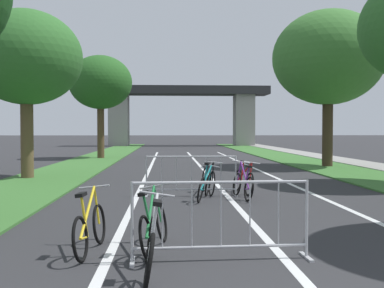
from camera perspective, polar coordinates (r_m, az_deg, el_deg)
The scene contains 19 objects.
grass_verge_left at distance 26.00m, azimuth -12.29°, elevation -2.02°, with size 2.91×57.44×0.05m, color #386B2D.
grass_verge_right at distance 26.67m, azimuth 12.75°, elevation -1.93°, with size 2.91×57.44×0.05m, color #386B2D.
sidewalk_path_right at distance 27.42m, azimuth 17.56°, elevation -1.84°, with size 1.87×57.44×0.08m, color gray.
lane_stripe_center at distance 18.87m, azimuth 1.65°, elevation -3.45°, with size 0.14×33.23×0.01m, color silver.
lane_stripe_right_lane at distance 19.20m, azimuth 8.65°, elevation -3.38°, with size 0.14×33.23×0.01m, color silver.
lane_stripe_left_lane at distance 18.82m, azimuth -5.49°, elevation -3.47°, with size 0.14×33.23×0.01m, color silver.
overpass_bridge at distance 49.68m, azimuth -1.28°, elevation 4.84°, with size 18.76×3.42×6.43m.
tree_left_maple_mid at distance 17.15m, azimuth -20.01°, elevation 10.03°, with size 3.87×3.87×5.89m.
tree_left_oak_mid at distance 28.05m, azimuth -11.37°, elevation 7.50°, with size 3.77×3.77×6.18m.
tree_right_oak_near at distance 22.27m, azimuth 16.65°, elevation 10.24°, with size 5.10×5.10×7.22m.
crowd_barrier_nearest at distance 6.07m, azimuth 3.65°, elevation -9.58°, with size 2.39×0.54×1.05m.
crowd_barrier_second at distance 11.80m, azimuth -0.09°, elevation -4.05°, with size 2.38×0.48×1.05m.
bicycle_silver_0 at distance 5.52m, azimuth -5.24°, elevation -12.54°, with size 0.45×1.60×0.95m.
bicycle_purple_1 at distance 11.50m, azimuth 6.39°, elevation -5.08°, with size 0.48×1.56×0.94m.
bicycle_yellow_2 at distance 6.63m, azimuth -12.62°, elevation -10.17°, with size 0.46×1.57×0.91m.
bicycle_teal_3 at distance 11.24m, azimuth 1.63°, elevation -5.17°, with size 0.70×1.69×0.94m.
bicycle_red_4 at distance 12.46m, azimuth 6.46°, elevation -4.53°, with size 0.55×1.60×0.91m.
bicycle_green_5 at distance 6.59m, azimuth -4.80°, elevation -10.18°, with size 0.46×1.65×0.91m.
bicycle_black_6 at distance 12.36m, azimuth 2.04°, elevation -4.47°, with size 0.48×1.69×0.91m.
Camera 1 is at (-1.55, -2.11, 1.71)m, focal length 42.69 mm.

